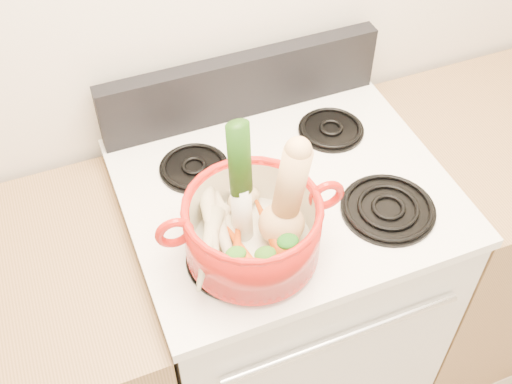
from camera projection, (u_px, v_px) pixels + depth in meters
name	position (u px, v px, depth m)	size (l,w,h in m)	color
stove_body	(281.00, 298.00, 1.92)	(0.76, 0.65, 0.92)	silver
cooktop	(286.00, 191.00, 1.57)	(0.78, 0.67, 0.03)	white
control_backsplash	(242.00, 86.00, 1.68)	(0.76, 0.05, 0.18)	black
oven_handle	(343.00, 337.00, 1.47)	(0.02, 0.02, 0.60)	silver
burner_front_left	(237.00, 257.00, 1.40)	(0.22, 0.22, 0.02)	black
burner_front_right	(388.00, 208.00, 1.50)	(0.22, 0.22, 0.02)	black
burner_back_left	(194.00, 167.00, 1.59)	(0.17, 0.17, 0.02)	black
burner_back_right	(331.00, 129.00, 1.69)	(0.17, 0.17, 0.02)	black
dutch_oven	(252.00, 229.00, 1.35)	(0.29, 0.29, 0.14)	#B5160F
pot_handle_left	(174.00, 233.00, 1.28)	(0.08, 0.08, 0.02)	#B5160F
pot_handle_right	(326.00, 195.00, 1.35)	(0.08, 0.08, 0.02)	#B5160F
squash	(283.00, 198.00, 1.30)	(0.10, 0.10, 0.25)	#E1B373
leek	(241.00, 183.00, 1.29)	(0.05, 0.05, 0.32)	white
ginger	(242.00, 200.00, 1.44)	(0.08, 0.05, 0.04)	tan
parsnip_0	(224.00, 241.00, 1.35)	(0.05, 0.05, 0.25)	beige
parsnip_1	(211.00, 243.00, 1.35)	(0.04, 0.04, 0.19)	beige
parsnip_2	(224.00, 215.00, 1.39)	(0.04, 0.04, 0.20)	beige
parsnip_3	(207.00, 248.00, 1.32)	(0.04, 0.04, 0.19)	beige
parsnip_4	(211.00, 223.00, 1.35)	(0.04, 0.04, 0.22)	beige
carrot_0	(246.00, 257.00, 1.33)	(0.03, 0.03, 0.17)	#DA4F0A
carrot_1	(237.00, 252.00, 1.33)	(0.03, 0.03, 0.15)	#CF490A
carrot_2	(271.00, 234.00, 1.36)	(0.03, 0.03, 0.18)	#B84B09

